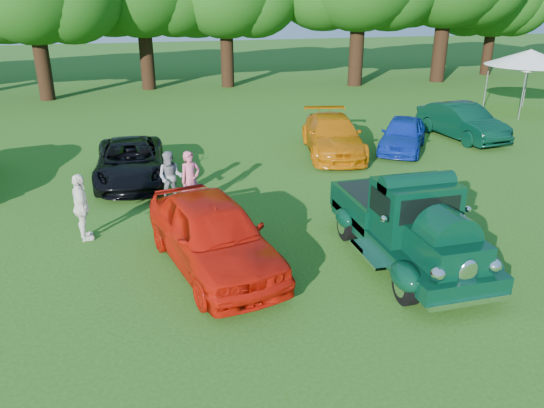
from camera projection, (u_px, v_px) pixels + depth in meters
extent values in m
plane|color=#245313|center=(340.00, 279.00, 11.17)|extent=(120.00, 120.00, 0.00)
cylinder|color=black|center=(406.00, 286.00, 10.19)|extent=(0.23, 0.77, 0.77)
cylinder|color=black|center=(484.00, 274.00, 10.60)|extent=(0.23, 0.77, 0.77)
cylinder|color=black|center=(347.00, 225.00, 12.85)|extent=(0.23, 0.77, 0.77)
cylinder|color=black|center=(411.00, 218.00, 13.27)|extent=(0.23, 0.77, 0.77)
cube|color=black|center=(408.00, 239.00, 11.74)|extent=(1.79, 4.69, 0.35)
cube|color=black|center=(445.00, 250.00, 10.33)|extent=(1.15, 1.51, 0.65)
cube|color=black|center=(414.00, 209.00, 11.33)|extent=(1.62, 1.20, 1.25)
cube|color=black|center=(430.00, 210.00, 10.74)|extent=(1.35, 0.06, 0.54)
cube|color=black|center=(381.00, 204.00, 12.91)|extent=(1.79, 2.13, 0.60)
cube|color=black|center=(381.00, 193.00, 12.80)|extent=(1.54, 1.87, 0.05)
ellipsoid|color=black|center=(406.00, 277.00, 10.11)|extent=(0.52, 0.89, 0.52)
ellipsoid|color=black|center=(487.00, 265.00, 10.54)|extent=(0.52, 0.89, 0.52)
ellipsoid|color=black|center=(345.00, 218.00, 12.77)|extent=(0.40, 0.75, 0.44)
ellipsoid|color=black|center=(414.00, 210.00, 13.21)|extent=(0.40, 0.75, 0.44)
ellipsoid|color=white|center=(468.00, 275.00, 9.67)|extent=(0.42, 0.13, 0.62)
sphere|color=white|center=(438.00, 274.00, 9.57)|extent=(0.29, 0.29, 0.29)
sphere|color=white|center=(494.00, 266.00, 9.85)|extent=(0.29, 0.29, 0.29)
cube|color=white|center=(469.00, 302.00, 9.71)|extent=(1.69, 0.11, 0.11)
cube|color=white|center=(361.00, 204.00, 14.03)|extent=(1.69, 0.11, 0.11)
imported|color=#BB1308|center=(213.00, 234.00, 11.41)|extent=(2.83, 4.98, 1.60)
imported|color=black|center=(130.00, 161.00, 16.83)|extent=(2.26, 4.65, 1.28)
imported|color=#BF6306|center=(333.00, 135.00, 19.67)|extent=(2.86, 5.06, 1.38)
imported|color=#0D2698|center=(403.00, 134.00, 20.08)|extent=(3.36, 3.94, 1.28)
imported|color=black|center=(462.00, 122.00, 21.72)|extent=(1.95, 4.44, 1.42)
imported|color=#D35775|center=(191.00, 180.00, 14.62)|extent=(0.70, 0.58, 1.63)
imported|color=gray|center=(170.00, 177.00, 15.07)|extent=(0.88, 0.78, 1.49)
imported|color=white|center=(82.00, 208.00, 12.69)|extent=(0.60, 1.04, 1.67)
cube|color=white|center=(528.00, 66.00, 25.78)|extent=(2.98, 2.98, 0.11)
cone|color=white|center=(530.00, 57.00, 25.63)|extent=(4.36, 4.36, 0.75)
cylinder|color=slate|center=(522.00, 96.00, 24.73)|extent=(0.06, 0.06, 2.25)
cylinder|color=slate|center=(486.00, 88.00, 26.96)|extent=(0.06, 0.06, 2.25)
cylinder|color=slate|center=(526.00, 85.00, 27.70)|extent=(0.06, 0.06, 2.25)
cylinder|color=black|center=(43.00, 63.00, 29.17)|extent=(0.81, 0.81, 4.07)
cylinder|color=black|center=(147.00, 54.00, 32.47)|extent=(0.84, 0.84, 4.21)
cylinder|color=black|center=(227.00, 54.00, 33.36)|extent=(0.81, 0.81, 4.05)
cylinder|color=black|center=(356.00, 49.00, 33.72)|extent=(0.91, 0.91, 4.56)
cylinder|color=black|center=(440.00, 46.00, 35.23)|extent=(0.94, 0.94, 4.71)
cylinder|color=black|center=(488.00, 49.00, 38.49)|extent=(0.73, 0.73, 3.65)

